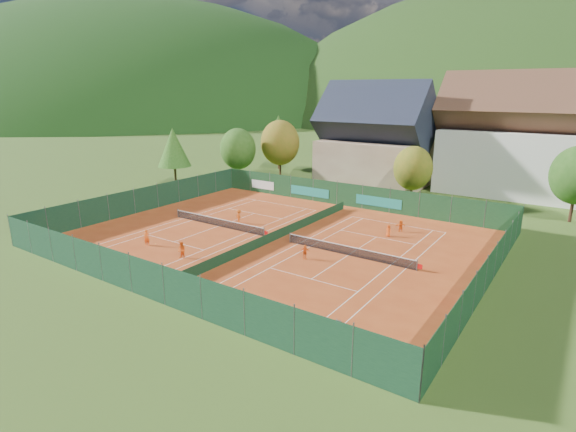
# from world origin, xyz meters

# --- Properties ---
(ground) EXTENTS (600.00, 600.00, 0.00)m
(ground) POSITION_xyz_m (0.00, 0.00, -0.02)
(ground) COLOR #325119
(ground) RESTS_ON ground
(clay_pad) EXTENTS (40.00, 32.00, 0.01)m
(clay_pad) POSITION_xyz_m (0.00, 0.00, 0.01)
(clay_pad) COLOR #A23D17
(clay_pad) RESTS_ON ground
(court_markings_left) EXTENTS (11.03, 23.83, 0.00)m
(court_markings_left) POSITION_xyz_m (-8.00, 0.00, 0.01)
(court_markings_left) COLOR white
(court_markings_left) RESTS_ON ground
(court_markings_right) EXTENTS (11.03, 23.83, 0.00)m
(court_markings_right) POSITION_xyz_m (8.00, 0.00, 0.01)
(court_markings_right) COLOR white
(court_markings_right) RESTS_ON ground
(tennis_net_left) EXTENTS (13.30, 0.10, 1.02)m
(tennis_net_left) POSITION_xyz_m (-7.85, 0.00, 0.51)
(tennis_net_left) COLOR #59595B
(tennis_net_left) RESTS_ON ground
(tennis_net_right) EXTENTS (13.30, 0.10, 1.02)m
(tennis_net_right) POSITION_xyz_m (8.15, 0.00, 0.51)
(tennis_net_right) COLOR #59595B
(tennis_net_right) RESTS_ON ground
(court_divider) EXTENTS (0.03, 28.80, 1.00)m
(court_divider) POSITION_xyz_m (0.00, 0.00, 0.50)
(court_divider) COLOR #13341D
(court_divider) RESTS_ON ground
(fence_north) EXTENTS (40.00, 0.10, 3.00)m
(fence_north) POSITION_xyz_m (-0.46, 15.99, 1.47)
(fence_north) COLOR #163C1E
(fence_north) RESTS_ON ground
(fence_south) EXTENTS (40.00, 0.04, 3.00)m
(fence_south) POSITION_xyz_m (0.00, -16.00, 1.50)
(fence_south) COLOR #143822
(fence_south) RESTS_ON ground
(fence_west) EXTENTS (0.04, 32.00, 3.00)m
(fence_west) POSITION_xyz_m (-20.00, 0.00, 1.50)
(fence_west) COLOR #143923
(fence_west) RESTS_ON ground
(fence_east) EXTENTS (0.09, 32.00, 3.00)m
(fence_east) POSITION_xyz_m (20.00, 0.05, 1.48)
(fence_east) COLOR #13361C
(fence_east) RESTS_ON ground
(chalet) EXTENTS (16.20, 12.00, 16.00)m
(chalet) POSITION_xyz_m (-3.00, 30.00, 6.62)
(chalet) COLOR tan
(chalet) RESTS_ON ground
(hotel_block_a) EXTENTS (21.60, 11.00, 17.25)m
(hotel_block_a) POSITION_xyz_m (16.00, 36.00, 7.38)
(hotel_block_a) COLOR silver
(hotel_block_a) RESTS_ON ground
(tree_west_front) EXTENTS (5.72, 5.72, 8.69)m
(tree_west_front) POSITION_xyz_m (-22.00, 20.00, 5.39)
(tree_west_front) COLOR #432F18
(tree_west_front) RESTS_ON ground
(tree_west_mid) EXTENTS (6.44, 6.44, 9.78)m
(tree_west_mid) POSITION_xyz_m (-18.00, 26.00, 6.07)
(tree_west_mid) COLOR #462F19
(tree_west_mid) RESTS_ON ground
(tree_west_back) EXTENTS (5.60, 5.60, 10.00)m
(tree_west_back) POSITION_xyz_m (-24.00, 34.00, 6.74)
(tree_west_back) COLOR #4D321B
(tree_west_back) RESTS_ON ground
(tree_center) EXTENTS (5.01, 5.01, 7.60)m
(tree_center) POSITION_xyz_m (6.00, 22.00, 4.72)
(tree_center) COLOR #442C18
(tree_center) RESTS_ON ground
(tree_west_side) EXTENTS (5.04, 5.04, 9.00)m
(tree_west_side) POSITION_xyz_m (-28.00, 12.00, 6.06)
(tree_west_side) COLOR #482F19
(tree_west_side) RESTS_ON ground
(ball_hopper) EXTENTS (0.34, 0.34, 0.80)m
(ball_hopper) POSITION_xyz_m (13.54, -12.32, 0.56)
(ball_hopper) COLOR slate
(ball_hopper) RESTS_ON ground
(loose_ball_0) EXTENTS (0.07, 0.07, 0.07)m
(loose_ball_0) POSITION_xyz_m (-9.05, -7.78, 0.03)
(loose_ball_0) COLOR #CCD833
(loose_ball_0) RESTS_ON ground
(loose_ball_1) EXTENTS (0.07, 0.07, 0.07)m
(loose_ball_1) POSITION_xyz_m (2.34, -7.55, 0.03)
(loose_ball_1) COLOR #CCD833
(loose_ball_1) RESTS_ON ground
(player_left_near) EXTENTS (0.69, 0.65, 1.58)m
(player_left_near) POSITION_xyz_m (-9.36, -8.54, 0.79)
(player_left_near) COLOR #F95D16
(player_left_near) RESTS_ON ground
(player_left_mid) EXTENTS (0.78, 0.62, 1.57)m
(player_left_mid) POSITION_xyz_m (-3.96, -9.03, 0.79)
(player_left_mid) COLOR #ED5B15
(player_left_mid) RESTS_ON ground
(player_left_far) EXTENTS (1.13, 0.86, 1.55)m
(player_left_far) POSITION_xyz_m (-6.93, 2.33, 0.77)
(player_left_far) COLOR #CF5112
(player_left_far) RESTS_ON ground
(player_right_near) EXTENTS (0.81, 0.79, 1.37)m
(player_right_near) POSITION_xyz_m (5.21, -2.99, 0.68)
(player_right_near) COLOR #E45814
(player_right_near) RESTS_ON ground
(player_right_far_a) EXTENTS (0.70, 0.54, 1.26)m
(player_right_far_a) POSITION_xyz_m (8.89, 7.31, 0.63)
(player_right_far_a) COLOR #EC5315
(player_right_far_a) RESTS_ON ground
(player_right_far_b) EXTENTS (1.22, 0.98, 1.30)m
(player_right_far_b) POSITION_xyz_m (9.37, 9.53, 0.65)
(player_right_far_b) COLOR orange
(player_right_far_b) RESTS_ON ground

